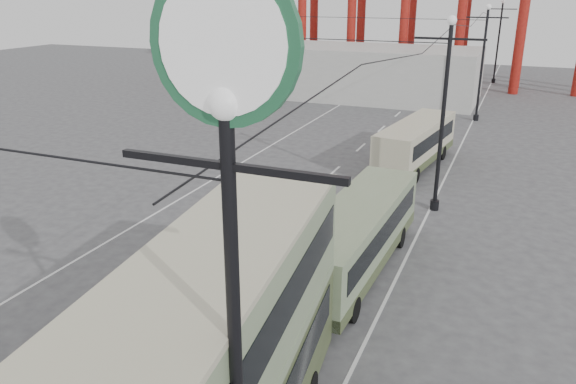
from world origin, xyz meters
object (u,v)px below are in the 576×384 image
at_px(single_decker_cream, 416,142).
at_px(pedestrian, 285,207).
at_px(double_decker_bus, 215,367).
at_px(single_decker_green, 357,235).
at_px(lamp_post_near, 229,199).

bearing_deg(single_decker_cream, pedestrian, -100.82).
height_order(double_decker_bus, single_decker_green, double_decker_bus).
xyz_separation_m(lamp_post_near, single_decker_green, (-1.80, 13.08, -6.28)).
bearing_deg(pedestrian, single_decker_cream, -143.42).
bearing_deg(double_decker_bus, single_decker_cream, 84.68).
relative_size(lamp_post_near, single_decker_cream, 1.16).
xyz_separation_m(double_decker_bus, single_decker_green, (-0.12, 10.91, -1.65)).
xyz_separation_m(lamp_post_near, single_decker_cream, (-2.29, 27.75, -6.27)).
distance_m(lamp_post_near, single_decker_cream, 28.54).
distance_m(lamp_post_near, single_decker_green, 14.62).
bearing_deg(lamp_post_near, pedestrian, 110.69).
distance_m(single_decker_green, pedestrian, 5.45).
bearing_deg(pedestrian, single_decker_green, 108.80).
bearing_deg(single_decker_green, single_decker_cream, 93.92).
height_order(lamp_post_near, pedestrian, lamp_post_near).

